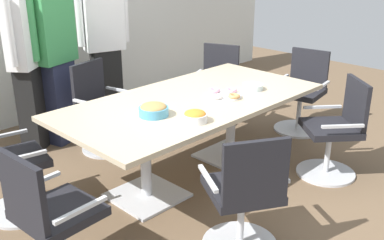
# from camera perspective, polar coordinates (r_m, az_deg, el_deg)

# --- Properties ---
(ground_plane) EXTENTS (10.00, 10.00, 0.01)m
(ground_plane) POSITION_cam_1_polar(r_m,az_deg,el_deg) (4.29, -0.00, -6.92)
(ground_plane) COLOR brown
(back_wall) EXTENTS (8.00, 0.10, 2.80)m
(back_wall) POSITION_cam_1_polar(r_m,az_deg,el_deg) (5.76, -17.86, 14.06)
(back_wall) COLOR silver
(back_wall) RESTS_ON ground
(conference_table) EXTENTS (2.40, 1.20, 0.75)m
(conference_table) POSITION_cam_1_polar(r_m,az_deg,el_deg) (4.04, -0.00, 0.99)
(conference_table) COLOR #CCB793
(conference_table) RESTS_ON ground
(office_chair_0) EXTENTS (0.76, 0.76, 0.91)m
(office_chair_0) POSITION_cam_1_polar(r_m,az_deg,el_deg) (4.34, 17.56, -1.65)
(office_chair_0) COLOR silver
(office_chair_0) RESTS_ON ground
(office_chair_1) EXTENTS (0.62, 0.62, 0.91)m
(office_chair_1) POSITION_cam_1_polar(r_m,az_deg,el_deg) (5.34, 13.62, 3.00)
(office_chair_1) COLOR silver
(office_chair_1) RESTS_ON ground
(office_chair_2) EXTENTS (0.70, 0.70, 0.91)m
(office_chair_2) POSITION_cam_1_polar(r_m,az_deg,el_deg) (5.44, 3.08, 3.92)
(office_chair_2) COLOR silver
(office_chair_2) RESTS_ON ground
(office_chair_3) EXTENTS (0.65, 0.65, 0.91)m
(office_chair_3) POSITION_cam_1_polar(r_m,az_deg,el_deg) (4.78, -11.26, 1.05)
(office_chair_3) COLOR silver
(office_chair_3) RESTS_ON ground
(office_chair_4) EXTENTS (0.63, 0.63, 0.91)m
(office_chair_4) POSITION_cam_1_polar(r_m,az_deg,el_deg) (3.80, -22.05, -5.59)
(office_chair_4) COLOR silver
(office_chair_4) RESTS_ON ground
(office_chair_5) EXTENTS (0.57, 0.57, 0.91)m
(office_chair_5) POSITION_cam_1_polar(r_m,az_deg,el_deg) (3.01, -17.12, -12.29)
(office_chair_5) COLOR silver
(office_chair_5) RESTS_ON ground
(office_chair_6) EXTENTS (0.74, 0.74, 0.91)m
(office_chair_6) POSITION_cam_1_polar(r_m,az_deg,el_deg) (3.13, 6.61, -9.95)
(office_chair_6) COLOR silver
(office_chair_6) RESTS_ON ground
(person_standing_0) EXTENTS (0.53, 0.44, 1.84)m
(person_standing_0) POSITION_cam_1_polar(r_m,az_deg,el_deg) (4.83, -20.02, 7.34)
(person_standing_0) COLOR black
(person_standing_0) RESTS_ON ground
(person_standing_1) EXTENTS (0.61, 0.34, 1.85)m
(person_standing_1) POSITION_cam_1_polar(r_m,az_deg,el_deg) (4.91, -16.75, 8.01)
(person_standing_1) COLOR #232842
(person_standing_1) RESTS_ON ground
(person_standing_2) EXTENTS (0.61, 0.33, 1.84)m
(person_standing_2) POSITION_cam_1_polar(r_m,az_deg,el_deg) (5.39, -10.92, 9.58)
(person_standing_2) COLOR black
(person_standing_2) RESTS_ON ground
(snack_bowl_chips_orange) EXTENTS (0.19, 0.19, 0.09)m
(snack_bowl_chips_orange) POSITION_cam_1_polar(r_m,az_deg,el_deg) (3.46, 0.38, 0.48)
(snack_bowl_chips_orange) COLOR white
(snack_bowl_chips_orange) RESTS_ON conference_table
(snack_bowl_cookies) EXTENTS (0.24, 0.24, 0.10)m
(snack_bowl_cookies) POSITION_cam_1_polar(r_m,az_deg,el_deg) (3.60, -4.83, 1.32)
(snack_bowl_cookies) COLOR #4C9EC6
(snack_bowl_cookies) RESTS_ON conference_table
(donut_platter) EXTENTS (0.34, 0.34, 0.04)m
(donut_platter) POSITION_cam_1_polar(r_m,az_deg,el_deg) (4.06, 3.96, 3.21)
(donut_platter) COLOR white
(donut_platter) RESTS_ON conference_table
(plate_stack) EXTENTS (0.19, 0.19, 0.05)m
(plate_stack) POSITION_cam_1_polar(r_m,az_deg,el_deg) (4.28, 7.61, 4.13)
(plate_stack) COLOR white
(plate_stack) RESTS_ON conference_table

